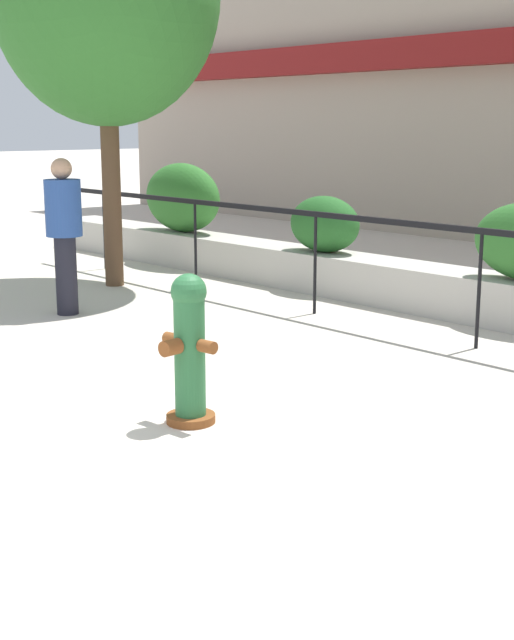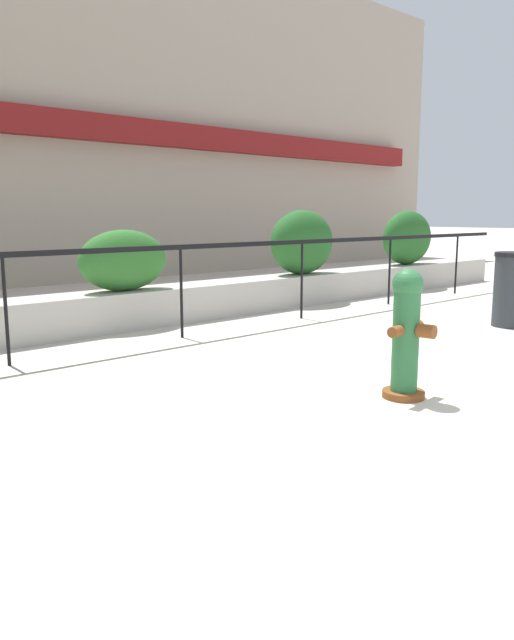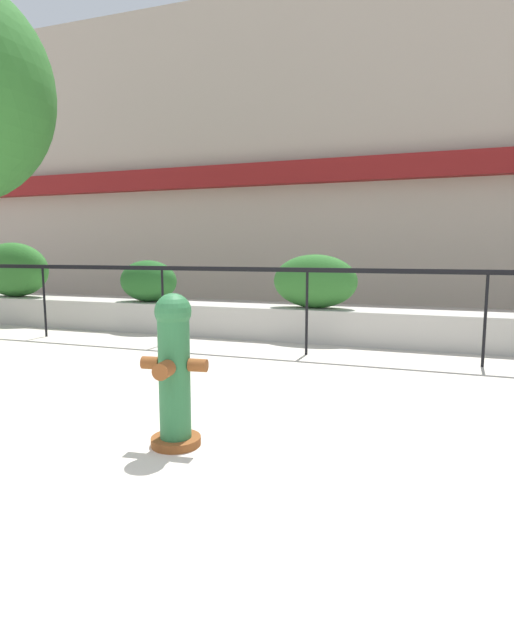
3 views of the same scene
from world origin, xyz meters
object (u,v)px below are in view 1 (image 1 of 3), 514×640
Objects in this scene: hedge_bush_0 at (182,198)px; fire_hydrant at (189,348)px; hedge_bush_1 at (324,224)px; pedestrian at (64,226)px.

hedge_bush_0 is 7.37m from fire_hydrant.
hedge_bush_0 is 1.50× the size of hedge_bush_1.
pedestrian is (-3.86, 1.28, 0.44)m from fire_hydrant.
pedestrian reaches higher than fire_hydrant.
hedge_bush_1 reaches higher than fire_hydrant.
hedge_bush_1 is 0.60× the size of pedestrian.
hedge_bush_1 is 5.33m from fire_hydrant.
pedestrian reaches higher than hedge_bush_0.
pedestrian reaches higher than hedge_bush_1.
pedestrian is at bearing -106.57° from hedge_bush_1.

